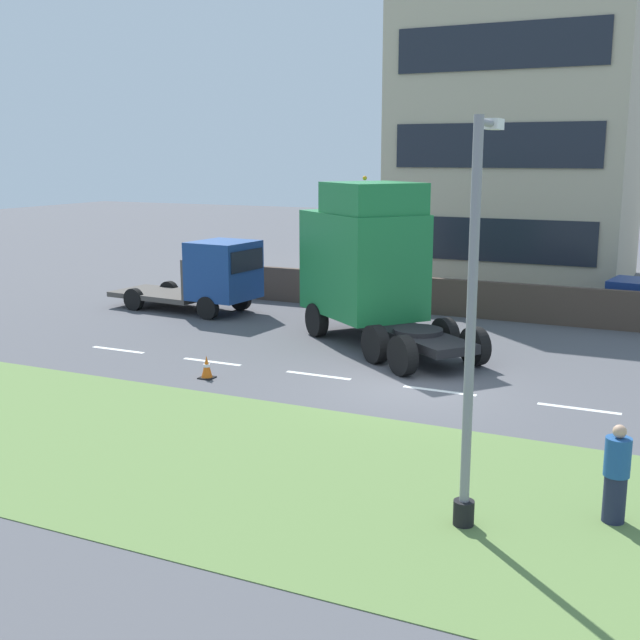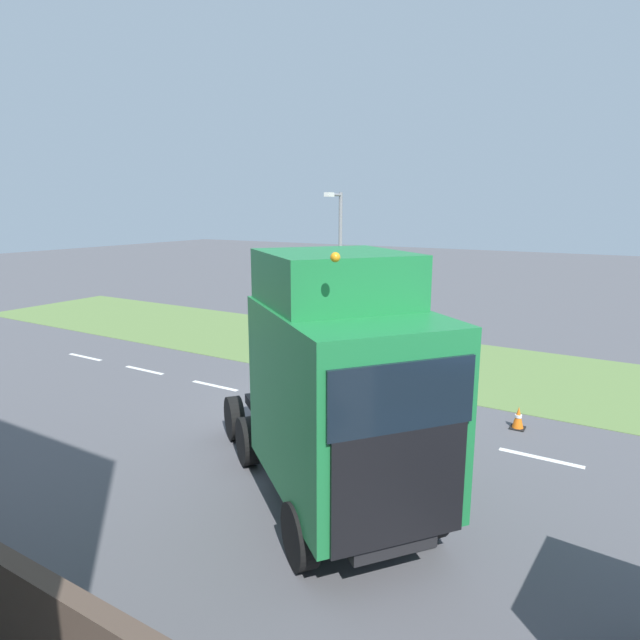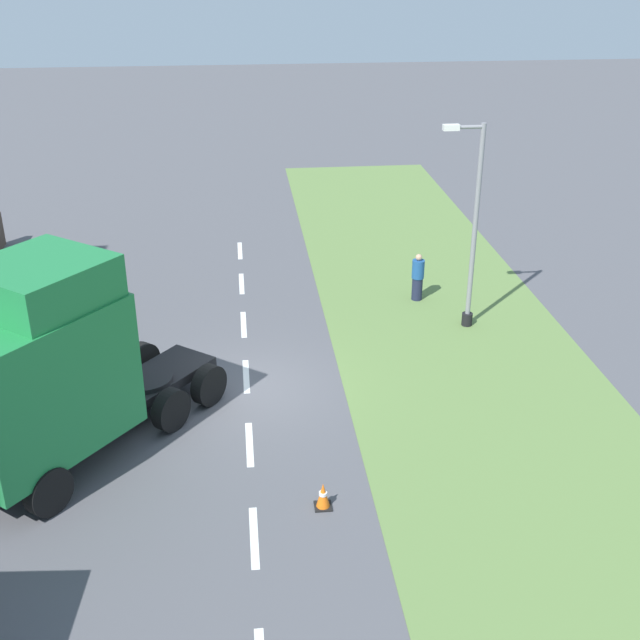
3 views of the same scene
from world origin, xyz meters
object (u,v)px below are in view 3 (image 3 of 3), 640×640
Objects in this scene: pedestrian at (418,278)px; traffic_cone_lead at (323,496)px; lorry_cab at (42,372)px; lamp_post at (471,238)px.

traffic_cone_lead is (4.16, 10.08, -0.48)m from pedestrian.
lamp_post is at bearing -112.35° from lorry_cab.
pedestrian is at bearing -112.43° from traffic_cone_lead.
pedestrian is at bearing -102.06° from lorry_cab.
lamp_post is (-10.83, -6.01, 0.41)m from lorry_cab.
lorry_cab reaches higher than traffic_cone_lead.
pedestrian is 2.70× the size of traffic_cone_lead.
lamp_post is 10.44× the size of traffic_cone_lead.
pedestrian is 10.92m from traffic_cone_lead.
pedestrian reaches higher than traffic_cone_lead.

